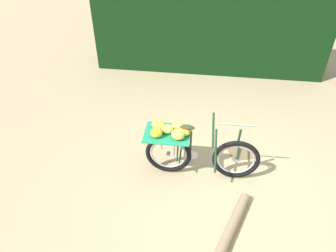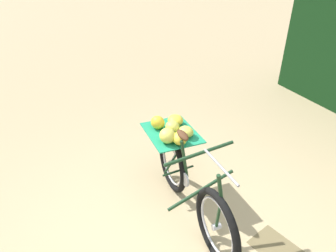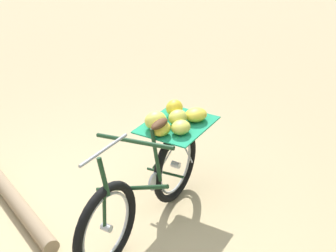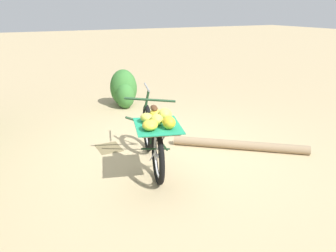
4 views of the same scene
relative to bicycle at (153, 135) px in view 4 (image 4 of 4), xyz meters
The scene contains 5 objects.
ground_plane 0.73m from the bicycle, 35.27° to the right, with size 60.00×60.00×0.00m, color tan.
bicycle is the anchor object (origin of this frame).
fallen_log 1.55m from the bicycle, 89.51° to the right, with size 0.14×0.14×2.10m, color #937A5B.
shrub_cluster 3.29m from the bicycle, 12.28° to the right, with size 0.87×0.59×0.83m.
leaf_litter_patch 1.15m from the bicycle, 19.66° to the left, with size 0.44×0.36×0.01m, color olive.
Camera 4 is at (-4.29, 2.01, 2.12)m, focal length 35.84 mm.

